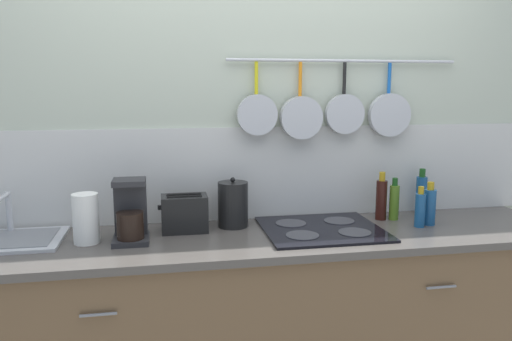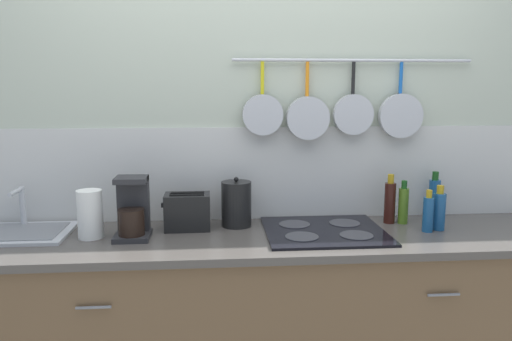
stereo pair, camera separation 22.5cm
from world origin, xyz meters
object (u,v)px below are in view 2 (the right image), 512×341
toaster (187,212)px  bottle_cooking_wine (403,205)px  paper_towel_roll (90,214)px  kettle (236,204)px  bottle_dish_soap (428,213)px  coffee_maker (133,212)px  bottle_sesame_oil (434,198)px  bottle_vinegar (390,202)px  bottle_hot_sauce (439,210)px

toaster → bottle_cooking_wine: bottle_cooking_wine is taller
paper_towel_roll → bottle_cooking_wine: 1.52m
kettle → bottle_cooking_wine: kettle is taller
bottle_dish_soap → paper_towel_roll: bearing=178.6°
coffee_maker → bottle_sesame_oil: size_ratio=1.14×
bottle_vinegar → bottle_sesame_oil: bearing=15.5°
coffee_maker → kettle: 0.50m
bottle_vinegar → bottle_cooking_wine: (0.06, -0.01, -0.01)m
bottle_cooking_wine → bottle_sesame_oil: bearing=23.8°
toaster → bottle_dish_soap: (1.14, -0.14, 0.00)m
bottle_vinegar → bottle_dish_soap: (0.13, -0.17, -0.02)m
bottle_dish_soap → kettle: bearing=168.7°
paper_towel_roll → bottle_dish_soap: paper_towel_roll is taller
kettle → bottle_sesame_oil: (1.04, 0.06, -0.00)m
bottle_dish_soap → bottle_vinegar: bearing=126.9°
bottle_dish_soap → bottle_hot_sauce: bottle_hot_sauce is taller
coffee_maker → bottle_cooking_wine: coffee_maker is taller
bottle_vinegar → bottle_sesame_oil: (0.26, 0.07, -0.00)m
paper_towel_roll → toaster: (0.43, 0.10, -0.02)m
paper_towel_roll → bottle_sesame_oil: bottle_sesame_oil is taller
toaster → bottle_cooking_wine: size_ratio=1.06×
kettle → bottle_dish_soap: (0.90, -0.18, -0.02)m
paper_towel_roll → kettle: kettle is taller
coffee_maker → bottle_sesame_oil: bearing=7.9°
bottle_cooking_wine → coffee_maker: bearing=-174.7°
paper_towel_roll → coffee_maker: 0.19m
toaster → bottle_cooking_wine: bearing=0.8°
coffee_maker → bottle_cooking_wine: size_ratio=1.28×
bottle_cooking_wine → kettle: bearing=178.3°
paper_towel_roll → bottle_hot_sauce: (1.64, -0.01, -0.01)m
coffee_maker → bottle_hot_sauce: size_ratio=1.29×
paper_towel_roll → coffee_maker: size_ratio=0.79×
coffee_maker → toaster: size_ratio=1.21×
paper_towel_roll → kettle: (0.67, 0.14, 0.00)m
toaster → bottle_dish_soap: 1.15m
coffee_maker → bottle_cooking_wine: (1.32, 0.12, -0.02)m
paper_towel_roll → coffee_maker: coffee_maker is taller
kettle → bottle_hot_sauce: size_ratio=1.14×
coffee_maker → kettle: coffee_maker is taller
paper_towel_roll → bottle_cooking_wine: (1.51, 0.12, -0.01)m
kettle → bottle_cooking_wine: bearing=-1.7°
paper_towel_roll → toaster: paper_towel_roll is taller
bottle_vinegar → bottle_hot_sauce: 0.24m
toaster → bottle_cooking_wine: (1.08, 0.01, 0.01)m
bottle_vinegar → bottle_hot_sauce: size_ratio=1.15×
bottle_cooking_wine → bottle_sesame_oil: bottle_sesame_oil is taller
toaster → paper_towel_roll: bearing=-166.9°
toaster → bottle_vinegar: bottle_vinegar is taller
bottle_vinegar → kettle: bearing=179.2°
coffee_maker → kettle: size_ratio=1.14×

